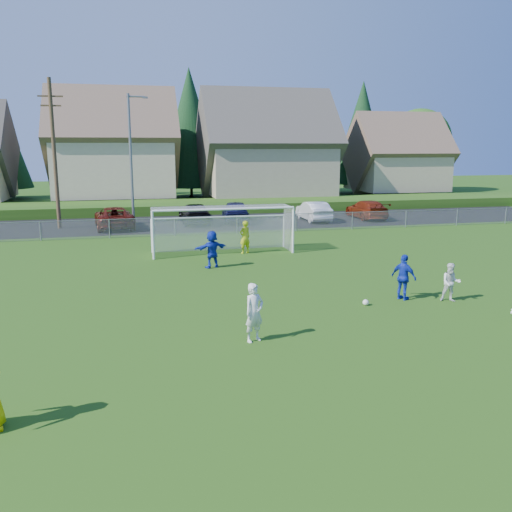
# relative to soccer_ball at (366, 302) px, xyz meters

# --- Properties ---
(ground) EXTENTS (160.00, 160.00, 0.00)m
(ground) POSITION_rel_soccer_ball_xyz_m (-3.37, -5.16, -0.11)
(ground) COLOR #193D0C
(ground) RESTS_ON ground
(asphalt_lot) EXTENTS (60.00, 60.00, 0.00)m
(asphalt_lot) POSITION_rel_soccer_ball_xyz_m (-3.37, 22.34, -0.10)
(asphalt_lot) COLOR black
(asphalt_lot) RESTS_ON ground
(grass_embankment) EXTENTS (70.00, 6.00, 0.80)m
(grass_embankment) POSITION_rel_soccer_ball_xyz_m (-3.37, 29.84, 0.29)
(grass_embankment) COLOR #1E420F
(grass_embankment) RESTS_ON ground
(soccer_ball) EXTENTS (0.22, 0.22, 0.22)m
(soccer_ball) POSITION_rel_soccer_ball_xyz_m (0.00, 0.00, 0.00)
(soccer_ball) COLOR white
(soccer_ball) RESTS_ON ground
(player_white_a) EXTENTS (0.75, 0.66, 1.74)m
(player_white_a) POSITION_rel_soccer_ball_xyz_m (-4.70, -2.60, 0.76)
(player_white_a) COLOR silver
(player_white_a) RESTS_ON ground
(player_white_b) EXTENTS (0.85, 0.76, 1.43)m
(player_white_b) POSITION_rel_soccer_ball_xyz_m (3.23, -0.22, 0.60)
(player_white_b) COLOR silver
(player_white_b) RESTS_ON ground
(player_blue_a) EXTENTS (0.87, 1.07, 1.71)m
(player_blue_a) POSITION_rel_soccer_ball_xyz_m (1.66, 0.39, 0.74)
(player_blue_a) COLOR #122AAF
(player_blue_a) RESTS_ON ground
(player_blue_b) EXTENTS (1.70, 1.01, 1.75)m
(player_blue_b) POSITION_rel_soccer_ball_xyz_m (-4.44, 7.34, 0.76)
(player_blue_b) COLOR #122AAF
(player_blue_b) RESTS_ON ground
(goalkeeper) EXTENTS (0.75, 0.63, 1.74)m
(goalkeeper) POSITION_rel_soccer_ball_xyz_m (-2.23, 10.34, 0.76)
(goalkeeper) COLOR #C5CE18
(goalkeeper) RESTS_ON ground
(car_c) EXTENTS (2.95, 5.54, 1.48)m
(car_c) POSITION_rel_soccer_ball_xyz_m (-9.18, 21.14, 0.63)
(car_c) COLOR #4F1009
(car_c) RESTS_ON ground
(car_d) EXTENTS (2.04, 4.99, 1.45)m
(car_d) POSITION_rel_soccer_ball_xyz_m (-3.48, 22.11, 0.61)
(car_d) COLOR black
(car_d) RESTS_ON ground
(car_e) EXTENTS (2.50, 4.92, 1.61)m
(car_e) POSITION_rel_soccer_ball_xyz_m (-0.44, 22.18, 0.69)
(car_e) COLOR #11133D
(car_e) RESTS_ON ground
(car_f) EXTENTS (1.56, 4.44, 1.46)m
(car_f) POSITION_rel_soccer_ball_xyz_m (5.48, 21.59, 0.62)
(car_f) COLOR white
(car_f) RESTS_ON ground
(car_g) EXTENTS (2.15, 5.00, 1.43)m
(car_g) POSITION_rel_soccer_ball_xyz_m (9.94, 21.81, 0.61)
(car_g) COLOR maroon
(car_g) RESTS_ON ground
(soccer_goal) EXTENTS (7.42, 1.90, 2.50)m
(soccer_goal) POSITION_rel_soccer_ball_xyz_m (-3.37, 10.89, 1.52)
(soccer_goal) COLOR white
(soccer_goal) RESTS_ON ground
(chainlink_fence) EXTENTS (52.06, 0.06, 1.20)m
(chainlink_fence) POSITION_rel_soccer_ball_xyz_m (-3.37, 16.84, 0.52)
(chainlink_fence) COLOR gray
(chainlink_fence) RESTS_ON ground
(streetlight) EXTENTS (1.38, 0.18, 9.00)m
(streetlight) POSITION_rel_soccer_ball_xyz_m (-7.82, 20.84, 4.73)
(streetlight) COLOR slate
(streetlight) RESTS_ON ground
(utility_pole) EXTENTS (1.60, 0.26, 10.00)m
(utility_pole) POSITION_rel_soccer_ball_xyz_m (-12.87, 21.84, 5.04)
(utility_pole) COLOR #473321
(utility_pole) RESTS_ON ground
(houses_row) EXTENTS (53.90, 11.45, 13.27)m
(houses_row) POSITION_rel_soccer_ball_xyz_m (-1.40, 37.30, 7.22)
(houses_row) COLOR tan
(houses_row) RESTS_ON ground
(tree_row) EXTENTS (65.98, 12.36, 13.80)m
(tree_row) POSITION_rel_soccer_ball_xyz_m (-2.33, 43.58, 6.80)
(tree_row) COLOR #382616
(tree_row) RESTS_ON ground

